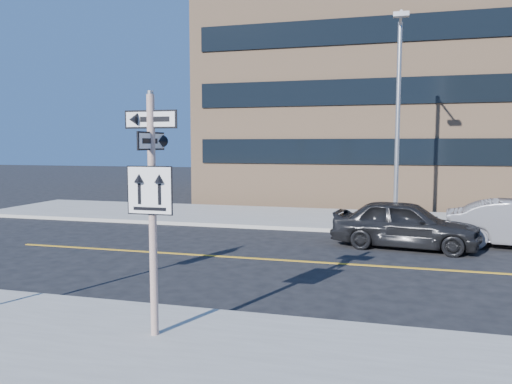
% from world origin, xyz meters
% --- Properties ---
extents(ground, '(120.00, 120.00, 0.00)m').
position_xyz_m(ground, '(0.00, 0.00, 0.00)').
color(ground, black).
rests_on(ground, ground).
extents(sign_pole, '(0.92, 0.92, 4.06)m').
position_xyz_m(sign_pole, '(0.00, -2.51, 2.44)').
color(sign_pole, white).
rests_on(sign_pole, near_sidewalk).
extents(parked_car_a, '(2.49, 4.84, 1.57)m').
position_xyz_m(parked_car_a, '(4.26, 6.73, 0.79)').
color(parked_car_a, black).
rests_on(parked_car_a, ground).
extents(streetlight_a, '(0.55, 2.25, 8.00)m').
position_xyz_m(streetlight_a, '(4.00, 10.76, 4.76)').
color(streetlight_a, gray).
rests_on(streetlight_a, far_sidewalk).
extents(building_brick, '(18.00, 18.00, 18.00)m').
position_xyz_m(building_brick, '(2.00, 25.00, 9.00)').
color(building_brick, '#A57E5B').
rests_on(building_brick, ground).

